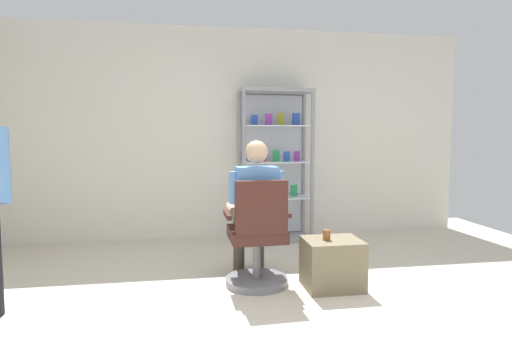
{
  "coord_description": "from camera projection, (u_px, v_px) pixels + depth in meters",
  "views": [
    {
      "loc": [
        -0.67,
        -2.36,
        1.34
      ],
      "look_at": [
        -0.04,
        1.48,
        1.0
      ],
      "focal_mm": 28.81,
      "sensor_mm": 36.0,
      "label": 1
    }
  ],
  "objects": [
    {
      "name": "back_wall",
      "position": [
        241.0,
        134.0,
        5.37
      ],
      "size": [
        6.0,
        0.1,
        2.7
      ],
      "primitive_type": "cube",
      "color": "silver",
      "rests_on": "ground"
    },
    {
      "name": "display_cabinet_main",
      "position": [
        274.0,
        164.0,
        5.24
      ],
      "size": [
        0.9,
        0.45,
        1.9
      ],
      "color": "gray",
      "rests_on": "ground"
    },
    {
      "name": "office_chair",
      "position": [
        258.0,
        243.0,
        3.6
      ],
      "size": [
        0.57,
        0.56,
        0.96
      ],
      "color": "slate",
      "rests_on": "ground"
    },
    {
      "name": "seated_shopkeeper",
      "position": [
        254.0,
        204.0,
        3.73
      ],
      "size": [
        0.5,
        0.57,
        1.29
      ],
      "color": "#3F382D",
      "rests_on": "ground"
    },
    {
      "name": "storage_crate",
      "position": [
        332.0,
        264.0,
        3.59
      ],
      "size": [
        0.49,
        0.4,
        0.43
      ],
      "primitive_type": "cube",
      "color": "#72664C",
      "rests_on": "ground"
    },
    {
      "name": "tea_glass",
      "position": [
        327.0,
        235.0,
        3.55
      ],
      "size": [
        0.07,
        0.07,
        0.09
      ],
      "primitive_type": "cylinder",
      "color": "brown",
      "rests_on": "storage_crate"
    }
  ]
}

